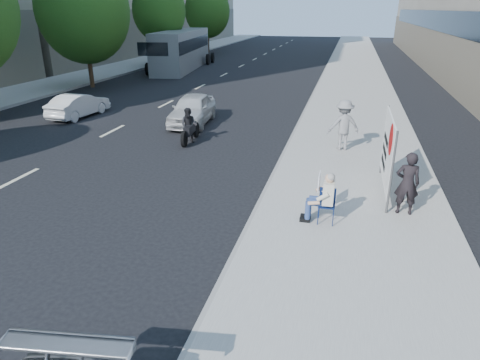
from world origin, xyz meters
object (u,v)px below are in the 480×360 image
(seated_protester, at_px, (323,195))
(bus, at_px, (182,50))
(white_sedan_mid, at_px, (79,105))
(pedestrian_woman, at_px, (407,183))
(jogger, at_px, (344,125))
(motorcycle, at_px, (189,127))
(white_sedan_near, at_px, (192,109))
(protest_banner, at_px, (388,150))

(seated_protester, bearing_deg, bus, 117.49)
(white_sedan_mid, bearing_deg, pedestrian_woman, 157.15)
(jogger, bearing_deg, bus, -74.03)
(seated_protester, height_order, white_sedan_mid, seated_protester)
(seated_protester, relative_size, pedestrian_woman, 0.79)
(seated_protester, xyz_separation_m, bus, (-14.35, 27.58, 0.76))
(motorcycle, height_order, bus, bus)
(white_sedan_mid, height_order, motorcycle, motorcycle)
(white_sedan_near, bearing_deg, seated_protester, -58.58)
(seated_protester, relative_size, jogger, 0.70)
(jogger, distance_m, protest_banner, 3.99)
(pedestrian_woman, relative_size, bus, 0.13)
(jogger, height_order, white_sedan_mid, jogger)
(protest_banner, relative_size, white_sedan_near, 0.75)
(protest_banner, height_order, bus, bus)
(motorcycle, bearing_deg, white_sedan_mid, 152.18)
(white_sedan_mid, bearing_deg, bus, -79.38)
(seated_protester, relative_size, white_sedan_mid, 0.37)
(jogger, bearing_deg, protest_banner, 90.19)
(pedestrian_woman, height_order, bus, bus)
(pedestrian_woman, relative_size, white_sedan_mid, 0.47)
(jogger, distance_m, white_sedan_mid, 13.31)
(white_sedan_mid, bearing_deg, seated_protester, 150.35)
(pedestrian_woman, xyz_separation_m, protest_banner, (-0.44, 1.39, 0.42))
(seated_protester, xyz_separation_m, jogger, (0.32, 6.15, 0.21))
(jogger, relative_size, bus, 0.15)
(white_sedan_mid, distance_m, bus, 18.76)
(white_sedan_mid, bearing_deg, white_sedan_near, -173.77)
(motorcycle, bearing_deg, seated_protester, -52.19)
(white_sedan_near, bearing_deg, motorcycle, -77.30)
(pedestrian_woman, distance_m, bus, 31.24)
(white_sedan_near, relative_size, bus, 0.33)
(jogger, xyz_separation_m, motorcycle, (-6.04, -0.08, -0.45))
(bus, bearing_deg, white_sedan_near, -74.89)
(protest_banner, xyz_separation_m, bus, (-15.95, 25.20, 0.23))
(bus, bearing_deg, jogger, -62.98)
(jogger, distance_m, white_sedan_near, 7.55)
(jogger, xyz_separation_m, white_sedan_mid, (-13.01, 2.78, -0.50))
(jogger, distance_m, motorcycle, 6.06)
(white_sedan_mid, bearing_deg, motorcycle, 163.17)
(pedestrian_woman, bearing_deg, seated_protester, 24.94)
(pedestrian_woman, relative_size, protest_banner, 0.54)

